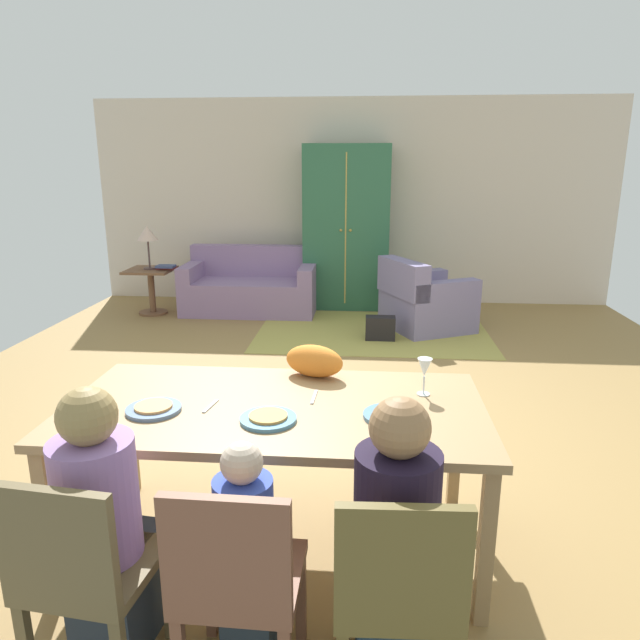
{
  "coord_description": "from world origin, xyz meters",
  "views": [
    {
      "loc": [
        0.23,
        -3.71,
        1.85
      ],
      "look_at": [
        -0.07,
        -0.04,
        0.85
      ],
      "focal_mm": 32.32,
      "sensor_mm": 36.0,
      "label": 1
    }
  ],
  "objects_px": {
    "dining_table": "(275,417)",
    "wine_glass": "(425,369)",
    "side_table": "(151,285)",
    "book_upper": "(166,266)",
    "cat": "(314,361)",
    "armchair": "(424,302)",
    "book_lower": "(166,268)",
    "person_woman": "(394,548)",
    "dining_chair_man": "(81,569)",
    "person_child": "(248,560)",
    "armoire": "(347,228)",
    "person_man": "(106,533)",
    "plate_near_child": "(268,419)",
    "couch": "(251,288)",
    "dining_chair_woman": "(397,588)",
    "plate_near_woman": "(391,416)",
    "table_lamp": "(147,235)",
    "handbag": "(380,328)",
    "dining_chair_child": "(236,578)",
    "plate_near_man": "(154,409)"
  },
  "relations": [
    {
      "from": "cat",
      "to": "armoire",
      "type": "distance_m",
      "value": 4.71
    },
    {
      "from": "dining_chair_woman",
      "to": "couch",
      "type": "distance_m",
      "value": 5.81
    },
    {
      "from": "plate_near_child",
      "to": "dining_chair_child",
      "type": "distance_m",
      "value": 0.73
    },
    {
      "from": "plate_near_child",
      "to": "wine_glass",
      "type": "distance_m",
      "value": 0.8
    },
    {
      "from": "armchair",
      "to": "wine_glass",
      "type": "bearing_deg",
      "value": -95.43
    },
    {
      "from": "plate_near_child",
      "to": "dining_chair_man",
      "type": "height_order",
      "value": "dining_chair_man"
    },
    {
      "from": "side_table",
      "to": "book_upper",
      "type": "relative_size",
      "value": 2.64
    },
    {
      "from": "plate_near_man",
      "to": "armoire",
      "type": "bearing_deg",
      "value": 82.64
    },
    {
      "from": "dining_chair_man",
      "to": "person_child",
      "type": "xyz_separation_m",
      "value": [
        0.55,
        0.17,
        -0.06
      ]
    },
    {
      "from": "book_lower",
      "to": "armchair",
      "type": "bearing_deg",
      "value": -7.98
    },
    {
      "from": "person_woman",
      "to": "book_lower",
      "type": "bearing_deg",
      "value": 117.08
    },
    {
      "from": "person_man",
      "to": "cat",
      "type": "xyz_separation_m",
      "value": [
        0.69,
        1.07,
        0.33
      ]
    },
    {
      "from": "wine_glass",
      "to": "armoire",
      "type": "height_order",
      "value": "armoire"
    },
    {
      "from": "plate_near_child",
      "to": "couch",
      "type": "bearing_deg",
      "value": 102.42
    },
    {
      "from": "couch",
      "to": "table_lamp",
      "type": "distance_m",
      "value": 1.44
    },
    {
      "from": "dining_chair_woman",
      "to": "side_table",
      "type": "distance_m",
      "value": 6.04
    },
    {
      "from": "wine_glass",
      "to": "dining_chair_woman",
      "type": "distance_m",
      "value": 1.12
    },
    {
      "from": "plate_near_woman",
      "to": "person_child",
      "type": "height_order",
      "value": "person_child"
    },
    {
      "from": "armchair",
      "to": "table_lamp",
      "type": "xyz_separation_m",
      "value": [
        -3.38,
        0.42,
        0.69
      ]
    },
    {
      "from": "dining_table",
      "to": "book_lower",
      "type": "xyz_separation_m",
      "value": [
        -2.1,
        4.49,
        -0.1
      ]
    },
    {
      "from": "wine_glass",
      "to": "plate_near_child",
      "type": "bearing_deg",
      "value": -152.98
    },
    {
      "from": "dining_table",
      "to": "wine_glass",
      "type": "xyz_separation_m",
      "value": [
        0.71,
        0.18,
        0.2
      ]
    },
    {
      "from": "plate_near_child",
      "to": "couch",
      "type": "relative_size",
      "value": 0.15
    },
    {
      "from": "armoire",
      "to": "handbag",
      "type": "bearing_deg",
      "value": -73.98
    },
    {
      "from": "dining_table",
      "to": "armchair",
      "type": "xyz_separation_m",
      "value": [
        1.07,
        4.04,
        -0.38
      ]
    },
    {
      "from": "dining_table",
      "to": "book_upper",
      "type": "xyz_separation_m",
      "value": [
        -2.09,
        4.43,
        -0.07
      ]
    },
    {
      "from": "dining_chair_child",
      "to": "person_man",
      "type": "bearing_deg",
      "value": 161.85
    },
    {
      "from": "armoire",
      "to": "person_man",
      "type": "bearing_deg",
      "value": -96.62
    },
    {
      "from": "cat",
      "to": "armchair",
      "type": "xyz_separation_m",
      "value": [
        0.92,
        3.65,
        -0.53
      ]
    },
    {
      "from": "dining_chair_child",
      "to": "armoire",
      "type": "distance_m",
      "value": 5.97
    },
    {
      "from": "plate_near_woman",
      "to": "book_lower",
      "type": "height_order",
      "value": "plate_near_woman"
    },
    {
      "from": "person_woman",
      "to": "armoire",
      "type": "xyz_separation_m",
      "value": [
        -0.4,
        5.77,
        0.54
      ]
    },
    {
      "from": "person_man",
      "to": "dining_chair_woman",
      "type": "distance_m",
      "value": 1.09
    },
    {
      "from": "person_woman",
      "to": "plate_near_child",
      "type": "bearing_deg",
      "value": 137.34
    },
    {
      "from": "side_table",
      "to": "book_upper",
      "type": "xyz_separation_m",
      "value": [
        0.22,
        -0.03,
        0.24
      ]
    },
    {
      "from": "cat",
      "to": "armchair",
      "type": "height_order",
      "value": "cat"
    },
    {
      "from": "armchair",
      "to": "plate_near_child",
      "type": "bearing_deg",
      "value": -104.26
    },
    {
      "from": "book_lower",
      "to": "book_upper",
      "type": "bearing_deg",
      "value": -78.33
    },
    {
      "from": "dining_chair_child",
      "to": "person_child",
      "type": "bearing_deg",
      "value": 89.35
    },
    {
      "from": "person_woman",
      "to": "dining_chair_man",
      "type": "bearing_deg",
      "value": -170.86
    },
    {
      "from": "couch",
      "to": "handbag",
      "type": "distance_m",
      "value": 2.02
    },
    {
      "from": "person_man",
      "to": "armchair",
      "type": "bearing_deg",
      "value": 71.17
    },
    {
      "from": "person_man",
      "to": "plate_near_woman",
      "type": "bearing_deg",
      "value": 28.18
    },
    {
      "from": "person_child",
      "to": "table_lamp",
      "type": "xyz_separation_m",
      "value": [
        -2.31,
        5.15,
        0.58
      ]
    },
    {
      "from": "dining_table",
      "to": "armoire",
      "type": "relative_size",
      "value": 0.93
    },
    {
      "from": "book_lower",
      "to": "armoire",
      "type": "bearing_deg",
      "value": 15.13
    },
    {
      "from": "side_table",
      "to": "table_lamp",
      "type": "bearing_deg",
      "value": 0.0
    },
    {
      "from": "plate_near_man",
      "to": "dining_chair_woman",
      "type": "xyz_separation_m",
      "value": [
        1.08,
        -0.73,
        -0.28
      ]
    },
    {
      "from": "armchair",
      "to": "handbag",
      "type": "distance_m",
      "value": 0.72
    },
    {
      "from": "plate_near_child",
      "to": "dining_chair_child",
      "type": "xyz_separation_m",
      "value": [
        -0.0,
        -0.67,
        -0.28
      ]
    }
  ]
}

